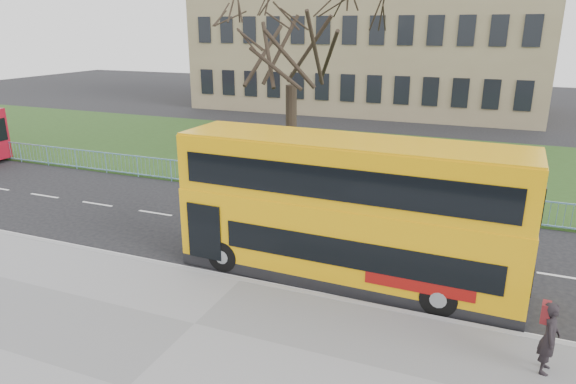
# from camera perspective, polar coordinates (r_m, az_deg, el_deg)

# --- Properties ---
(ground) EXTENTS (120.00, 120.00, 0.00)m
(ground) POSITION_cam_1_polar(r_m,az_deg,el_deg) (16.80, -2.81, -7.75)
(ground) COLOR black
(ground) RESTS_ON ground
(kerb) EXTENTS (80.00, 0.20, 0.14)m
(kerb) POSITION_cam_1_polar(r_m,az_deg,el_deg) (15.53, -5.24, -9.79)
(kerb) COLOR gray
(kerb) RESTS_ON ground
(grass_verge) EXTENTS (80.00, 15.40, 0.08)m
(grass_verge) POSITION_cam_1_polar(r_m,az_deg,el_deg) (29.64, 8.86, 3.57)
(grass_verge) COLOR #243C16
(grass_verge) RESTS_ON ground
(guard_railing) EXTENTS (40.00, 0.12, 1.10)m
(guard_railing) POSITION_cam_1_polar(r_m,az_deg,el_deg) (22.34, 4.27, 0.35)
(guard_railing) COLOR #6CA1C1
(guard_railing) RESTS_ON ground
(bare_tree) EXTENTS (7.44, 7.44, 10.63)m
(bare_tree) POSITION_cam_1_polar(r_m,az_deg,el_deg) (25.59, 0.37, 13.70)
(bare_tree) COLOR black
(bare_tree) RESTS_ON grass_verge
(civic_building) EXTENTS (30.00, 15.00, 14.00)m
(civic_building) POSITION_cam_1_polar(r_m,az_deg,el_deg) (50.04, 9.28, 17.37)
(civic_building) COLOR #897857
(civic_building) RESTS_ON ground
(yellow_bus) EXTENTS (10.10, 2.68, 4.21)m
(yellow_bus) POSITION_cam_1_polar(r_m,az_deg,el_deg) (15.03, 6.53, -1.70)
(yellow_bus) COLOR #F1AA0A
(yellow_bus) RESTS_ON ground
(pedestrian) EXTENTS (0.46, 0.64, 1.65)m
(pedestrian) POSITION_cam_1_polar(r_m,az_deg,el_deg) (12.67, 27.04, -14.22)
(pedestrian) COLOR black
(pedestrian) RESTS_ON pavement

